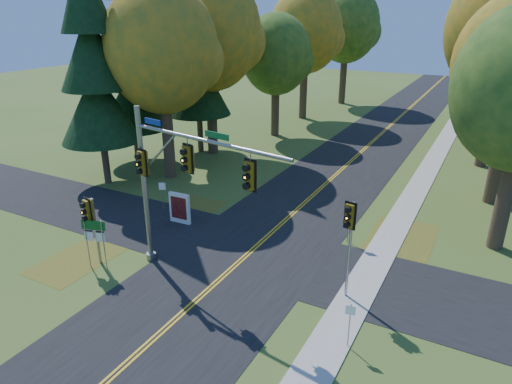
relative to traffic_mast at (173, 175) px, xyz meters
The scene contains 27 objects.
ground 5.79m from the traffic_mast, 38.47° to the left, with size 160.00×160.00×0.00m, color #405B20.
road_main 5.78m from the traffic_mast, 38.47° to the left, with size 8.00×160.00×0.02m, color black.
road_cross 6.63m from the traffic_mast, 60.48° to the left, with size 60.00×6.00×0.02m, color black.
centerline_left 5.73m from the traffic_mast, 39.87° to the left, with size 0.10×160.00×0.01m, color gold.
centerline_right 5.80m from the traffic_mast, 37.16° to the left, with size 0.10×160.00×0.01m, color gold.
sidewalk_east 9.86m from the traffic_mast, 11.21° to the left, with size 1.60×160.00×0.06m, color #9E998E.
leaf_patch_w_near 8.83m from the traffic_mast, 128.23° to the left, with size 4.00×6.00×0.00m, color brown.
leaf_patch_e 12.78m from the traffic_mast, 40.76° to the left, with size 3.50×8.00×0.00m, color brown.
leaf_patch_w_far 7.62m from the traffic_mast, 165.93° to the right, with size 3.00×5.00×0.00m, color brown.
tree_w_a 14.91m from the traffic_mast, 129.45° to the left, with size 8.00×8.00×14.15m.
tree_w_b 21.02m from the traffic_mast, 118.33° to the left, with size 8.60×8.60×15.38m.
tree_w_c 27.30m from the traffic_mast, 105.98° to the left, with size 6.80×6.80×11.91m.
tree_e_c 28.54m from the traffic_mast, 64.76° to the left, with size 8.80×8.80×15.79m.
tree_w_d 36.04m from the traffic_mast, 103.04° to the left, with size 8.20×8.20×14.56m.
tree_e_d 36.45m from the traffic_mast, 71.83° to the left, with size 7.00×7.00×12.32m.
tree_w_e 46.50m from the traffic_mast, 98.54° to the left, with size 8.40×8.40×14.97m.
pine_a 15.14m from the traffic_mast, 148.46° to the left, with size 5.60×5.60×19.48m.
pine_b 19.05m from the traffic_mast, 137.81° to the left, with size 5.60×5.60×17.31m.
pine_c 21.24m from the traffic_mast, 121.81° to the left, with size 5.60×5.60×20.56m.
traffic_mast is the anchor object (origin of this frame).
east_signal_pole 8.15m from the traffic_mast, 12.98° to the left, with size 0.55×0.64×4.75m.
ped_signal_pole 5.08m from the traffic_mast, 162.53° to the right, with size 0.57×0.67×3.67m.
route_sign_cluster 5.30m from the traffic_mast, 158.66° to the right, with size 1.21×0.40×2.68m.
info_kiosk 7.14m from the traffic_mast, 126.61° to the left, with size 1.40×0.27×1.92m.
reg_sign_e_north 10.07m from the traffic_mast, 48.31° to the left, with size 0.45×0.20×2.47m.
reg_sign_e_south 9.78m from the traffic_mast, ahead, with size 0.38×0.09×1.97m.
reg_sign_w 8.08m from the traffic_mast, 134.83° to the left, with size 0.40×0.20×2.22m.
Camera 1 is at (10.46, -16.91, 12.15)m, focal length 32.00 mm.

